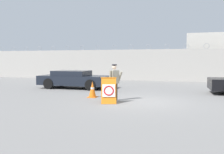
{
  "coord_description": "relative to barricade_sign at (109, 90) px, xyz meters",
  "views": [
    {
      "loc": [
        2.08,
        -10.98,
        1.9
      ],
      "look_at": [
        -1.69,
        0.78,
        1.02
      ],
      "focal_mm": 40.0,
      "sensor_mm": 36.0,
      "label": 1
    }
  ],
  "objects": [
    {
      "name": "ground_plane",
      "position": [
        1.35,
        0.74,
        -0.56
      ],
      "size": [
        90.0,
        90.0,
        0.0
      ],
      "primitive_type": "plane",
      "color": "gray"
    },
    {
      "name": "perimeter_wall",
      "position": [
        1.35,
        11.89,
        0.84
      ],
      "size": [
        36.0,
        0.3,
        3.23
      ],
      "color": "#ADA8A0",
      "rests_on": "ground_plane"
    },
    {
      "name": "barricade_sign",
      "position": [
        0.0,
        0.0,
        0.0
      ],
      "size": [
        0.87,
        0.97,
        1.12
      ],
      "rotation": [
        0.0,
        0.0,
        0.33
      ],
      "color": "orange",
      "rests_on": "ground_plane"
    },
    {
      "name": "security_guard",
      "position": [
        0.05,
        0.67,
        0.36
      ],
      "size": [
        0.58,
        0.55,
        1.67
      ],
      "rotation": [
        0.0,
        0.0,
        1.03
      ],
      "color": "black",
      "rests_on": "ground_plane"
    },
    {
      "name": "traffic_cone_mid",
      "position": [
        -1.28,
        1.25,
        -0.16
      ],
      "size": [
        0.43,
        0.43,
        0.79
      ],
      "color": "orange",
      "rests_on": "ground_plane"
    },
    {
      "name": "parked_car_front_coupe",
      "position": [
        -3.89,
        4.52,
        0.05
      ],
      "size": [
        4.67,
        1.99,
        1.16
      ],
      "rotation": [
        0.0,
        0.0,
        0.01
      ],
      "color": "black",
      "rests_on": "ground_plane"
    }
  ]
}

